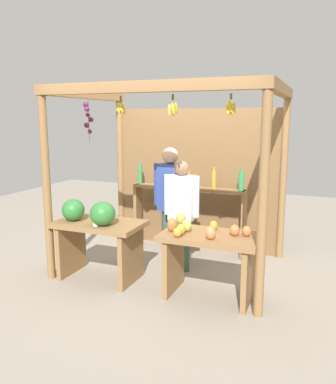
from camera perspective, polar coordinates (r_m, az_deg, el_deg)
ground_plane at (r=5.50m, az=0.75°, el=-10.80°), size 12.00×12.00×0.00m
market_stall at (r=5.54m, az=2.35°, el=4.38°), size 2.74×1.98×2.40m
fruit_counter_left at (r=4.99m, az=-10.44°, el=-5.40°), size 1.10×0.67×1.03m
fruit_counter_right at (r=4.47m, az=5.87°, el=-8.37°), size 1.10×0.66×0.90m
bottle_shelf_unit at (r=5.92m, az=3.06°, el=-1.47°), size 1.76×0.22×1.35m
vendor_man at (r=5.34m, az=0.34°, el=-0.46°), size 0.48×0.22×1.63m
vendor_woman at (r=5.12m, az=1.98°, el=-2.05°), size 0.48×0.20×1.49m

